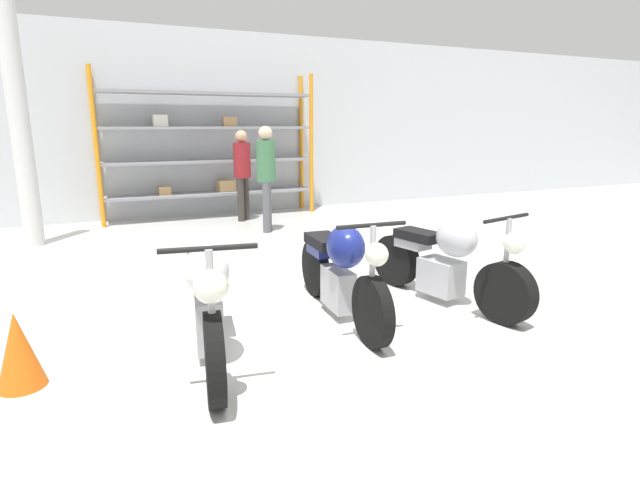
# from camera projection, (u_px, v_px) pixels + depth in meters

# --- Properties ---
(ground_plane) EXTENTS (30.00, 30.00, 0.00)m
(ground_plane) POSITION_uv_depth(u_px,v_px,m) (337.00, 322.00, 4.65)
(ground_plane) COLOR silver
(back_wall) EXTENTS (30.00, 0.08, 3.60)m
(back_wall) POSITION_uv_depth(u_px,v_px,m) (199.00, 124.00, 9.88)
(back_wall) COLOR silver
(back_wall) RESTS_ON ground_plane
(shelving_rack) EXTENTS (4.14, 0.63, 2.79)m
(shelving_rack) POSITION_uv_depth(u_px,v_px,m) (209.00, 146.00, 9.69)
(shelving_rack) COLOR orange
(shelving_rack) RESTS_ON ground_plane
(support_pillar) EXTENTS (0.28, 0.28, 3.60)m
(support_pillar) POSITION_uv_depth(u_px,v_px,m) (20.00, 124.00, 7.22)
(support_pillar) COLOR silver
(support_pillar) RESTS_ON ground_plane
(motorcycle_white) EXTENTS (0.65, 2.06, 1.06)m
(motorcycle_white) POSITION_uv_depth(u_px,v_px,m) (208.00, 298.00, 3.84)
(motorcycle_white) COLOR black
(motorcycle_white) RESTS_ON ground_plane
(motorcycle_blue) EXTENTS (0.60, 1.97, 1.03)m
(motorcycle_blue) POSITION_uv_depth(u_px,v_px,m) (340.00, 269.00, 4.66)
(motorcycle_blue) COLOR black
(motorcycle_blue) RESTS_ON ground_plane
(motorcycle_silver) EXTENTS (0.74, 1.98, 1.00)m
(motorcycle_silver) POSITION_uv_depth(u_px,v_px,m) (446.00, 262.00, 5.09)
(motorcycle_silver) COLOR black
(motorcycle_silver) RESTS_ON ground_plane
(person_browsing) EXTENTS (0.43, 0.43, 1.78)m
(person_browsing) POSITION_uv_depth(u_px,v_px,m) (266.00, 170.00, 8.37)
(person_browsing) COLOR #595960
(person_browsing) RESTS_ON ground_plane
(person_near_rack) EXTENTS (0.45, 0.45, 1.70)m
(person_near_rack) POSITION_uv_depth(u_px,v_px,m) (242.00, 168.00, 9.37)
(person_near_rack) COLOR #38332D
(person_near_rack) RESTS_ON ground_plane
(traffic_cone) EXTENTS (0.32, 0.32, 0.55)m
(traffic_cone) POSITION_uv_depth(u_px,v_px,m) (18.00, 350.00, 3.44)
(traffic_cone) COLOR orange
(traffic_cone) RESTS_ON ground_plane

